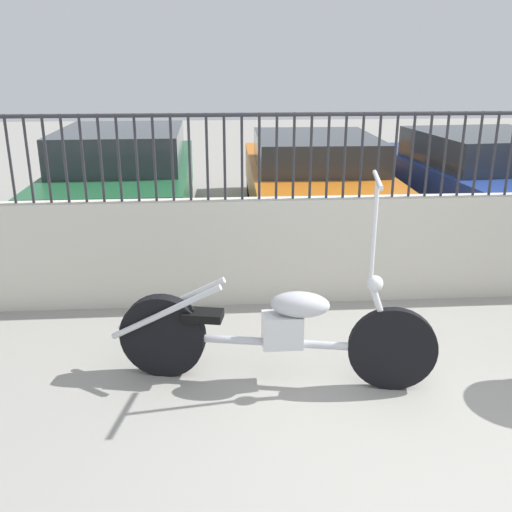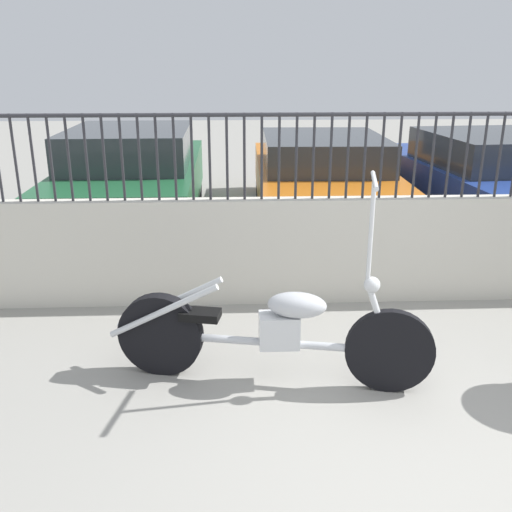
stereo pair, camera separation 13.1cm
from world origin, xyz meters
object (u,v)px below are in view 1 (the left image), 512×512
Objects in this scene: car_green at (126,178)px; car_blue at (478,177)px; motorcycle_silver at (260,331)px; car_orange at (313,176)px.

car_blue is (4.86, -0.14, -0.03)m from car_green.
motorcycle_silver is at bearing 135.08° from car_blue.
motorcycle_silver is 0.53× the size of car_green.
car_blue is at bearing 61.10° from motorcycle_silver.
car_green reaches higher than car_blue.
car_orange is (1.12, 4.39, 0.24)m from motorcycle_silver.
car_orange is at bearing -85.06° from car_green.
car_orange is at bearing 75.17° from car_blue.
car_green is 1.03× the size of car_blue.
car_orange is 2.29m from car_blue.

